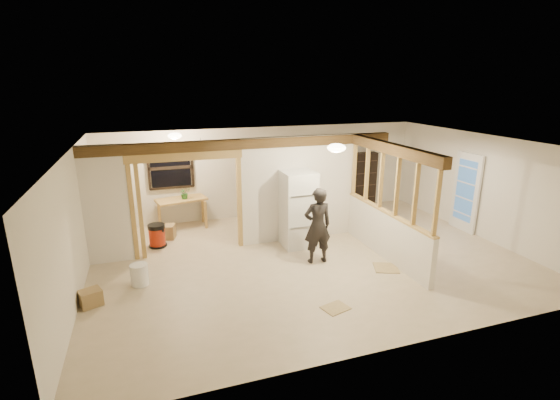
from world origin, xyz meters
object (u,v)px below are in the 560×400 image
object	(u,v)px
woman	(318,226)
bookshelf	(362,180)
refrigerator	(298,209)
shop_vac	(157,235)
work_table	(182,213)

from	to	relation	value
woman	bookshelf	xyz separation A→B (m)	(2.89, 3.24, 0.01)
refrigerator	shop_vac	world-z (taller)	refrigerator
woman	work_table	world-z (taller)	woman
shop_vac	bookshelf	distance (m)	6.24
woman	shop_vac	bearing A→B (deg)	-30.35
bookshelf	woman	bearing A→B (deg)	-131.69
woman	shop_vac	xyz separation A→B (m)	(-3.18, 1.94, -0.54)
bookshelf	shop_vac	bearing A→B (deg)	-167.86
refrigerator	woman	bearing A→B (deg)	-86.70
woman	bookshelf	size ratio (longest dim) A/B	0.98
woman	shop_vac	distance (m)	3.77
work_table	bookshelf	xyz separation A→B (m)	(5.39, 0.17, 0.43)
refrigerator	shop_vac	xyz separation A→B (m)	(-3.13, 0.95, -0.61)
refrigerator	woman	distance (m)	0.99
refrigerator	bookshelf	size ratio (longest dim) A/B	1.07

